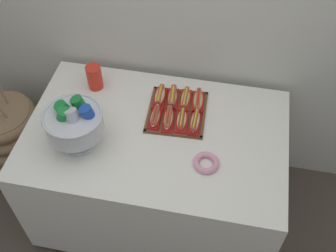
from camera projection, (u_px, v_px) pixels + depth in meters
ground_plane at (158, 205)px, 2.91m from camera, size 10.00×10.00×0.00m
buffet_table at (157, 171)px, 2.59m from camera, size 1.46×0.93×0.80m
floor_vase at (12, 140)px, 2.93m from camera, size 0.55×0.55×1.10m
serving_tray at (177, 112)px, 2.39m from camera, size 0.35×0.37×0.01m
hot_dog_0 at (155, 117)px, 2.33m from camera, size 0.06×0.16×0.06m
hot_dog_1 at (168, 119)px, 2.32m from camera, size 0.07×0.18×0.06m
hot_dog_2 at (182, 120)px, 2.31m from camera, size 0.07×0.16×0.06m
hot_dog_3 at (195, 121)px, 2.30m from camera, size 0.06×0.18×0.06m
hot_dog_4 at (160, 96)px, 2.43m from camera, size 0.07×0.17×0.06m
hot_dog_5 at (173, 98)px, 2.42m from camera, size 0.08×0.18×0.06m
hot_dog_6 at (185, 99)px, 2.42m from camera, size 0.06×0.18×0.06m
hot_dog_7 at (198, 101)px, 2.41m from camera, size 0.08×0.18×0.06m
punch_bowl at (74, 122)px, 2.14m from camera, size 0.31×0.31×0.27m
cup_stack at (94, 77)px, 2.48m from camera, size 0.09×0.09×0.15m
donut at (206, 163)px, 2.15m from camera, size 0.14×0.14×0.03m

